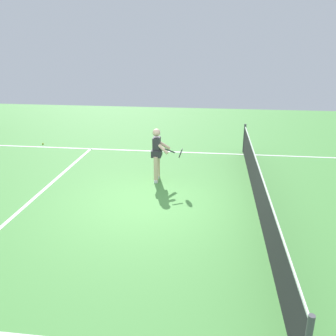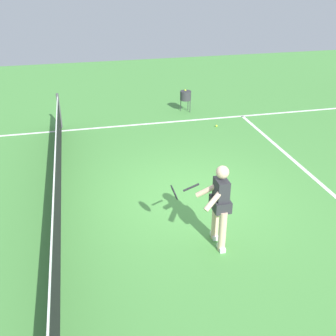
% 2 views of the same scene
% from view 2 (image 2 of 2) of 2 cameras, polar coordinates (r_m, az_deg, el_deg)
% --- Properties ---
extents(ground_plane, '(27.31, 27.31, 0.00)m').
position_cam_2_polar(ground_plane, '(8.67, 3.05, -4.14)').
color(ground_plane, '#4C9342').
extents(service_line_marking, '(9.01, 0.10, 0.01)m').
position_cam_2_polar(service_line_marking, '(9.86, 20.39, -1.79)').
color(service_line_marking, white).
rests_on(service_line_marking, ground).
extents(sideline_right_marking, '(0.10, 19.01, 0.01)m').
position_cam_2_polar(sideline_right_marking, '(12.62, -2.54, 6.28)').
color(sideline_right_marking, white).
rests_on(sideline_right_marking, ground).
extents(court_net, '(9.69, 0.08, 1.05)m').
position_cam_2_polar(court_net, '(8.17, -15.31, -3.25)').
color(court_net, '#4C4C51').
rests_on(court_net, ground).
extents(tennis_player, '(0.77, 0.92, 1.55)m').
position_cam_2_polar(tennis_player, '(6.91, 7.13, -4.94)').
color(tennis_player, beige).
rests_on(tennis_player, ground).
extents(tennis_ball_mid, '(0.07, 0.07, 0.07)m').
position_cam_2_polar(tennis_ball_mid, '(12.43, 6.84, 5.92)').
color(tennis_ball_mid, '#D1E533').
rests_on(tennis_ball_mid, ground).
extents(ball_hopper, '(0.36, 0.36, 0.74)m').
position_cam_2_polar(ball_hopper, '(13.53, 2.49, 10.15)').
color(ball_hopper, '#333338').
rests_on(ball_hopper, ground).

